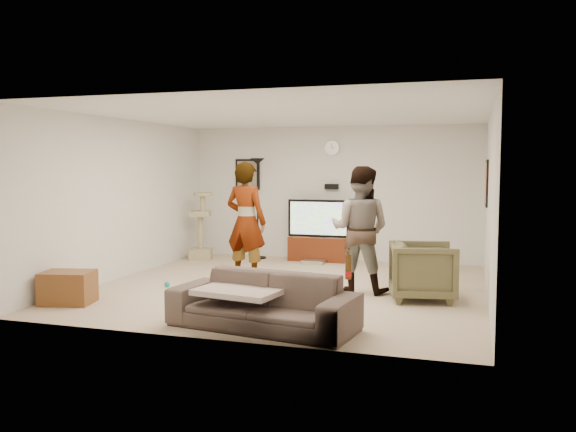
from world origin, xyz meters
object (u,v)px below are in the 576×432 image
(floor_lamp, at_px, (258,209))
(person_right, at_px, (360,229))
(side_table, at_px, (68,288))
(tv_stand, at_px, (319,249))
(tv, at_px, (319,218))
(cat_tree, at_px, (200,226))
(person_left, at_px, (246,222))
(armchair, at_px, (423,271))
(beer_bottle, at_px, (348,267))
(sofa, at_px, (263,301))

(floor_lamp, relative_size, person_right, 1.08)
(person_right, height_order, side_table, person_right)
(tv_stand, distance_m, tv, 0.57)
(cat_tree, height_order, person_right, person_right)
(person_right, bearing_deg, tv_stand, -57.58)
(person_left, relative_size, armchair, 2.18)
(person_left, height_order, person_right, person_left)
(beer_bottle, bearing_deg, person_right, 97.32)
(tv_stand, height_order, cat_tree, cat_tree)
(tv, distance_m, cat_tree, 2.24)
(cat_tree, height_order, side_table, cat_tree)
(person_left, xyz_separation_m, side_table, (-1.64, -2.07, -0.70))
(person_right, xyz_separation_m, beer_bottle, (0.28, -2.19, -0.16))
(person_left, bearing_deg, cat_tree, -37.80)
(tv, bearing_deg, sofa, -82.91)
(floor_lamp, distance_m, armchair, 4.30)
(floor_lamp, bearing_deg, cat_tree, -157.23)
(cat_tree, distance_m, person_right, 3.98)
(person_right, distance_m, beer_bottle, 2.21)
(cat_tree, bearing_deg, tv_stand, 13.01)
(armchair, bearing_deg, person_left, 68.71)
(tv, relative_size, sofa, 0.57)
(cat_tree, distance_m, armchair, 4.87)
(tv, height_order, person_right, person_right)
(tv, distance_m, person_left, 2.35)
(tv, height_order, floor_lamp, floor_lamp)
(armchair, bearing_deg, tv_stand, 26.45)
(floor_lamp, relative_size, sofa, 0.94)
(cat_tree, relative_size, sofa, 0.63)
(sofa, bearing_deg, beer_bottle, 8.55)
(armchair, bearing_deg, tv, 26.45)
(beer_bottle, relative_size, side_table, 0.40)
(tv_stand, bearing_deg, beer_bottle, -72.07)
(tv_stand, distance_m, floor_lamp, 1.39)
(tv_stand, bearing_deg, person_left, -103.69)
(tv, relative_size, side_table, 1.86)
(beer_bottle, bearing_deg, armchair, 72.76)
(sofa, xyz_separation_m, beer_bottle, (0.94, 0.00, 0.42))
(person_left, distance_m, person_right, 1.82)
(armchair, height_order, side_table, armchair)
(beer_bottle, distance_m, side_table, 3.78)
(armchair, bearing_deg, side_table, 98.99)
(person_right, bearing_deg, armchair, 170.92)
(floor_lamp, xyz_separation_m, sofa, (1.76, -4.63, -0.66))
(tv, height_order, armchair, tv)
(tv, xyz_separation_m, floor_lamp, (-1.18, -0.08, 0.16))
(person_left, distance_m, beer_bottle, 3.20)
(tv_stand, height_order, tv, tv)
(sofa, bearing_deg, floor_lamp, 119.43)
(beer_bottle, height_order, side_table, beer_bottle)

